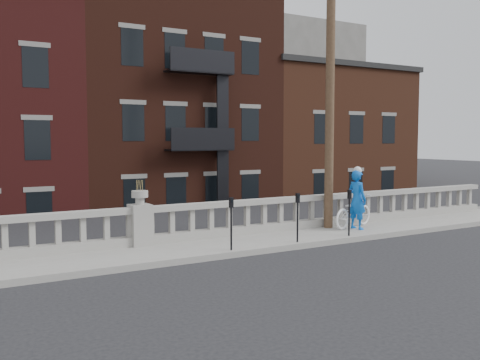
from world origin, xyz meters
name	(u,v)px	position (x,y,z in m)	size (l,w,h in m)	color
ground	(207,285)	(0.00, 0.00, 0.00)	(120.00, 120.00, 0.00)	black
sidewalk	(154,254)	(0.00, 3.00, 0.07)	(32.00, 2.20, 0.15)	gray
balustrade	(140,227)	(0.00, 3.95, 0.64)	(28.00, 0.34, 1.03)	gray
planter_pedestal	(140,220)	(0.00, 3.95, 0.83)	(0.55, 0.55, 1.76)	gray
lower_level	(34,145)	(0.56, 23.04, 2.63)	(80.00, 44.00, 20.80)	#605E59
utility_pole	(330,68)	(6.20, 3.60, 5.24)	(1.60, 0.28, 10.00)	#422D1E
parking_meter_b	(231,217)	(1.79, 2.15, 1.00)	(0.10, 0.09, 1.36)	black
parking_meter_c	(298,212)	(3.89, 2.15, 1.00)	(0.10, 0.09, 1.36)	black
parking_meter_d	(349,207)	(5.77, 2.15, 1.00)	(0.10, 0.09, 1.36)	black
bicycle	(353,211)	(6.94, 3.25, 0.67)	(0.69, 1.97, 1.04)	white
cyclist	(357,200)	(6.80, 2.94, 1.09)	(0.68, 0.45, 1.87)	blue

